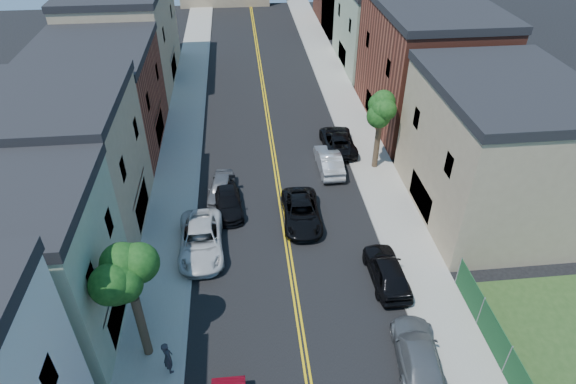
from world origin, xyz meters
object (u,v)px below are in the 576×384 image
object	(u,v)px
pedestrian_left	(168,357)
grey_car_left	(221,188)
silver_car_right	(329,161)
dark_car_right_far	(338,141)
black_car_right	(387,271)
black_suv_lane	(301,212)
black_car_left	(228,202)
grey_car_right	(418,354)
white_pickup	(201,240)

from	to	relation	value
pedestrian_left	grey_car_left	bearing A→B (deg)	-32.34
silver_car_right	dark_car_right_far	world-z (taller)	silver_car_right
black_car_right	black_suv_lane	size ratio (longest dim) A/B	0.90
grey_car_left	black_car_left	xyz separation A→B (m)	(0.48, -1.68, -0.04)
silver_car_right	pedestrian_left	size ratio (longest dim) A/B	2.49
black_car_right	dark_car_right_far	bearing A→B (deg)	-91.29
silver_car_right	dark_car_right_far	size ratio (longest dim) A/B	0.87
black_car_left	silver_car_right	xyz separation A→B (m)	(7.99, 4.40, 0.12)
grey_car_right	dark_car_right_far	size ratio (longest dim) A/B	0.92
silver_car_right	pedestrian_left	distance (m)	20.41
black_car_right	black_suv_lane	bearing A→B (deg)	-56.18
black_car_left	dark_car_right_far	xyz separation A→B (m)	(9.30, 7.54, 0.10)
grey_car_left	black_suv_lane	size ratio (longest dim) A/B	0.78
black_car_left	pedestrian_left	bearing A→B (deg)	-108.04
black_car_right	grey_car_left	bearing A→B (deg)	-45.91
white_pickup	black_car_right	size ratio (longest dim) A/B	1.21
grey_car_left	pedestrian_left	bearing A→B (deg)	-92.38
pedestrian_left	black_suv_lane	bearing A→B (deg)	-58.57
black_suv_lane	grey_car_left	bearing A→B (deg)	148.62
white_pickup	dark_car_right_far	world-z (taller)	white_pickup
white_pickup	grey_car_left	world-z (taller)	white_pickup
grey_car_right	silver_car_right	distance (m)	18.11
grey_car_right	silver_car_right	xyz separation A→B (m)	(-1.31, 18.06, 0.05)
grey_car_right	pedestrian_left	xyz separation A→B (m)	(-12.20, 0.81, 0.38)
grey_car_left	black_car_right	distance (m)	13.74
black_car_left	pedestrian_left	world-z (taller)	pedestrian_left
grey_car_right	pedestrian_left	world-z (taller)	pedestrian_left
grey_car_right	dark_car_right_far	distance (m)	21.20
black_suv_lane	silver_car_right	bearing A→B (deg)	65.86
black_car_right	black_suv_lane	distance (m)	7.48
black_car_left	grey_car_right	world-z (taller)	grey_car_right
silver_car_right	white_pickup	bearing A→B (deg)	40.32
white_pickup	black_suv_lane	distance (m)	7.06
black_suv_lane	pedestrian_left	bearing A→B (deg)	-124.27
white_pickup	pedestrian_left	xyz separation A→B (m)	(-1.21, -8.73, 0.31)
grey_car_right	pedestrian_left	size ratio (longest dim) A/B	2.64
white_pickup	black_car_left	size ratio (longest dim) A/B	1.26
silver_car_right	pedestrian_left	bearing A→B (deg)	56.70
grey_car_right	black_suv_lane	size ratio (longest dim) A/B	0.96
grey_car_left	pedestrian_left	size ratio (longest dim) A/B	2.15
pedestrian_left	silver_car_right	bearing A→B (deg)	-55.14
grey_car_right	dark_car_right_far	bearing A→B (deg)	-83.03
black_car_right	pedestrian_left	world-z (taller)	pedestrian_left
dark_car_right_far	pedestrian_left	bearing A→B (deg)	59.78
pedestrian_left	white_pickup	bearing A→B (deg)	-30.77
white_pickup	pedestrian_left	distance (m)	8.82
grey_car_left	black_suv_lane	world-z (taller)	black_suv_lane
dark_car_right_far	silver_car_right	bearing A→B (deg)	68.02
white_pickup	black_suv_lane	xyz separation A→B (m)	(6.69, 2.27, -0.07)
black_car_left	black_car_right	size ratio (longest dim) A/B	0.96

